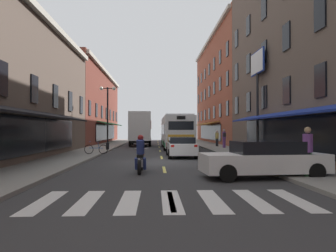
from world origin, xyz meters
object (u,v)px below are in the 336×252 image
Objects in this scene: transit_bus at (176,132)px; box_truck at (140,129)px; street_lamp_twin at (108,115)px; bicycle_near at (96,149)px; motorcycle_rider at (141,156)px; pedestrian_far at (217,138)px; pedestrian_mid at (308,151)px; sedan_near at (181,147)px; sedan_mid at (264,159)px; billboard_sign at (257,75)px; pedestrian_near at (224,138)px.

box_truck reaches higher than transit_bus.
street_lamp_twin is (-6.25, -3.14, 1.52)m from transit_bus.
motorcycle_rider is at bearing -68.04° from bicycle_near.
pedestrian_far reaches higher than bicycle_near.
bicycle_near is at bearing -19.81° from pedestrian_mid.
sedan_mid is at bearing -75.53° from sedan_near.
street_lamp_twin reaches higher than pedestrian_far.
billboard_sign is at bearing -98.84° from pedestrian_far.
motorcycle_rider is at bearing 160.74° from sedan_mid.
pedestrian_mid is at bearing -73.68° from box_truck.
box_truck is 10.74m from pedestrian_near.
box_truck is 3.69× the size of motorcycle_rider.
pedestrian_mid is (7.43, -25.39, -0.91)m from box_truck.
pedestrian_far is (8.26, -3.93, -1.01)m from box_truck.
sedan_near is 2.53× the size of bicycle_near.
pedestrian_near is (7.35, 16.55, 0.39)m from motorcycle_rider.
pedestrian_near is at bearing -9.14° from transit_bus.
transit_bus is (-5.43, 8.42, -4.17)m from billboard_sign.
street_lamp_twin reaches higher than sedan_mid.
street_lamp_twin reaches higher than motorcycle_rider.
box_truck is 25.59m from sedan_mid.
transit_bus is 19.16m from sedan_mid.
billboard_sign reaches higher than sedan_near.
sedan_mid is 2.67× the size of pedestrian_mid.
billboard_sign reaches higher than pedestrian_near.
street_lamp_twin is at bearing -30.38° from pedestrian_mid.
street_lamp_twin is at bearing 133.40° from sedan_near.
motorcycle_rider is 0.37× the size of street_lamp_twin.
sedan_mid is 5.17m from motorcycle_rider.
sedan_mid is at bearing -83.39° from transit_bus.
motorcycle_rider is at bearing -124.53° from pedestrian_far.
pedestrian_mid reaches higher than pedestrian_far.
bicycle_near is at bearing -140.62° from pedestrian_near.
billboard_sign is at bearing 10.61° from sedan_near.
motorcycle_rider is 1.13× the size of pedestrian_mid.
street_lamp_twin is at bearing 104.16° from motorcycle_rider.
box_truck is 14.55m from bicycle_near.
street_lamp_twin reaches higher than transit_bus.
street_lamp_twin is (-8.45, 15.86, 2.48)m from sedan_mid.
transit_bus is 2.33× the size of sedan_mid.
pedestrian_near is at bearing 12.37° from street_lamp_twin.
sedan_near is 9.83m from sedan_mid.
box_truck is at bearing 102.91° from sedan_near.
transit_bus is 4.93m from pedestrian_far.
bicycle_near is 5.92m from street_lamp_twin.
box_truck is at bearing 103.51° from sedan_mid.
billboard_sign reaches higher than pedestrian_mid.
pedestrian_mid reaches higher than motorcycle_rider.
pedestrian_mid is (1.46, -0.54, 0.37)m from sedan_mid.
sedan_mid is 18.43m from pedestrian_near.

